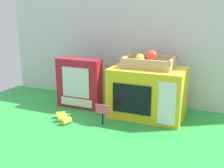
{
  "coord_description": "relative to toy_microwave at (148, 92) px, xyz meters",
  "views": [
    {
      "loc": [
        0.53,
        -1.27,
        0.53
      ],
      "look_at": [
        -0.02,
        0.01,
        0.15
      ],
      "focal_mm": 43.58,
      "sensor_mm": 36.0,
      "label": 1
    }
  ],
  "objects": [
    {
      "name": "cookie_set_box",
      "position": [
        -0.39,
        -0.02,
        0.01
      ],
      "size": [
        0.26,
        0.08,
        0.27
      ],
      "color": "#B2192D",
      "rests_on": "ground"
    },
    {
      "name": "toy_microwave",
      "position": [
        0.0,
        0.0,
        0.0
      ],
      "size": [
        0.37,
        0.25,
        0.25
      ],
      "color": "yellow",
      "rests_on": "ground"
    },
    {
      "name": "display_back_panel",
      "position": [
        -0.18,
        0.21,
        0.22
      ],
      "size": [
        1.61,
        0.03,
        0.69
      ],
      "primitive_type": "cube",
      "color": "silver",
      "rests_on": "ground"
    },
    {
      "name": "price_sign",
      "position": [
        -0.16,
        -0.2,
        -0.06
      ],
      "size": [
        0.07,
        0.01,
        0.1
      ],
      "color": "black",
      "rests_on": "ground"
    },
    {
      "name": "food_groups_crate",
      "position": [
        -0.01,
        0.02,
        0.15
      ],
      "size": [
        0.25,
        0.18,
        0.09
      ],
      "color": "tan",
      "rests_on": "toy_microwave"
    },
    {
      "name": "loose_toy_banana",
      "position": [
        -0.36,
        -0.24,
        -0.11
      ],
      "size": [
        0.12,
        0.11,
        0.03
      ],
      "color": "yellow",
      "rests_on": "ground"
    },
    {
      "name": "ground_plane",
      "position": [
        -0.18,
        -0.02,
        -0.13
      ],
      "size": [
        1.7,
        1.7,
        0.0
      ],
      "primitive_type": "plane",
      "color": "green",
      "rests_on": "ground"
    }
  ]
}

